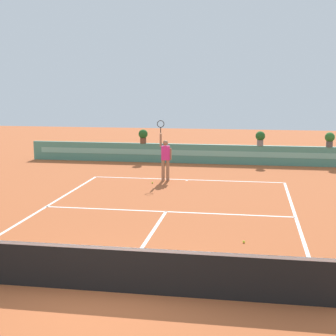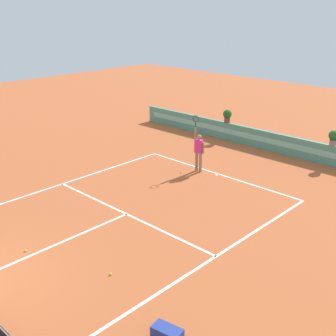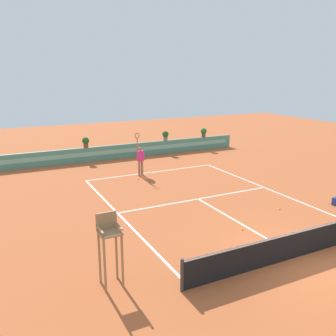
{
  "view_description": "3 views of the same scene",
  "coord_description": "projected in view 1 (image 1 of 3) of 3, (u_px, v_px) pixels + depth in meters",
  "views": [
    {
      "loc": [
        2.64,
        -9.14,
        4.15
      ],
      "look_at": [
        -0.36,
        8.97,
        1.0
      ],
      "focal_mm": 53.42,
      "sensor_mm": 36.0,
      "label": 1
    },
    {
      "loc": [
        10.92,
        -2.85,
        7.18
      ],
      "look_at": [
        -0.36,
        8.97,
        1.0
      ],
      "focal_mm": 46.6,
      "sensor_mm": 36.0,
      "label": 2
    },
    {
      "loc": [
        -8.75,
        -7.81,
        5.91
      ],
      "look_at": [
        -0.36,
        8.97,
        1.0
      ],
      "focal_mm": 38.72,
      "sensor_mm": 36.0,
      "label": 3
    }
  ],
  "objects": [
    {
      "name": "ground_plane",
      "position": [
        164.0,
        215.0,
        15.84
      ],
      "size": [
        60.0,
        60.0,
        0.0
      ],
      "primitive_type": "plane",
      "color": "#B2562D"
    },
    {
      "name": "court_lines",
      "position": [
        168.0,
        209.0,
        16.54
      ],
      "size": [
        8.32,
        11.94,
        0.01
      ],
      "color": "white",
      "rests_on": "ground"
    },
    {
      "name": "net",
      "position": [
        112.0,
        268.0,
        9.92
      ],
      "size": [
        8.92,
        0.1,
        1.0
      ],
      "color": "#333333",
      "rests_on": "ground"
    },
    {
      "name": "back_wall_barrier",
      "position": [
        198.0,
        154.0,
        25.86
      ],
      "size": [
        18.0,
        0.21,
        1.0
      ],
      "color": "#4C8E7A",
      "rests_on": "ground"
    },
    {
      "name": "tennis_player",
      "position": [
        165.0,
        156.0,
        21.2
      ],
      "size": [
        0.61,
        0.28,
        2.58
      ],
      "color": "#9E7051",
      "rests_on": "ground"
    },
    {
      "name": "tennis_ball_near_baseline",
      "position": [
        128.0,
        248.0,
        12.54
      ],
      "size": [
        0.07,
        0.07,
        0.07
      ],
      "primitive_type": "sphere",
      "color": "#CCE033",
      "rests_on": "ground"
    },
    {
      "name": "tennis_ball_mid_court",
      "position": [
        244.0,
        242.0,
        13.07
      ],
      "size": [
        0.07,
        0.07,
        0.07
      ],
      "primitive_type": "sphere",
      "color": "#CCE033",
      "rests_on": "ground"
    },
    {
      "name": "tennis_ball_by_sideline",
      "position": [
        152.0,
        183.0,
        20.77
      ],
      "size": [
        0.07,
        0.07,
        0.07
      ],
      "primitive_type": "sphere",
      "color": "#CCE033",
      "rests_on": "ground"
    },
    {
      "name": "potted_plant_right",
      "position": [
        260.0,
        137.0,
        25.2
      ],
      "size": [
        0.48,
        0.48,
        0.72
      ],
      "color": "gray",
      "rests_on": "back_wall_barrier"
    },
    {
      "name": "potted_plant_far_right",
      "position": [
        330.0,
        139.0,
        24.66
      ],
      "size": [
        0.48,
        0.48,
        0.72
      ],
      "color": "#514C47",
      "rests_on": "back_wall_barrier"
    },
    {
      "name": "potted_plant_left",
      "position": [
        143.0,
        135.0,
        26.18
      ],
      "size": [
        0.48,
        0.48,
        0.72
      ],
      "color": "brown",
      "rests_on": "back_wall_barrier"
    }
  ]
}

